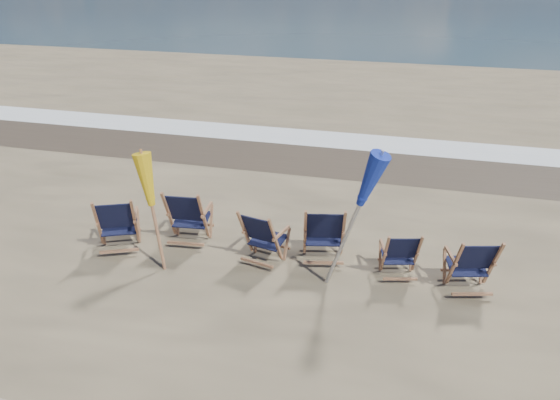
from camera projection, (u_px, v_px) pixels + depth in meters
The scene contains 10 objects.
surf_foam at pixel (336, 140), 15.07m from camera, with size 200.00×1.40×0.01m, color silver.
wet_sand_strip at pixel (326, 158), 13.75m from camera, with size 200.00×2.60×0.00m, color #42362A.
beach_chair_0 at pixel (135, 224), 9.31m from camera, with size 0.70×0.79×1.09m, color black, non-canonical shape.
beach_chair_1 at pixel (204, 219), 9.45m from camera, with size 0.71×0.80×1.11m, color black, non-canonical shape.
beach_chair_2 at pixel (275, 242), 8.81m from camera, with size 0.65×0.73×1.02m, color black, non-canonical shape.
beach_chair_3 at pixel (343, 236), 8.91m from camera, with size 0.71×0.80×1.11m, color black, non-canonical shape.
beach_chair_4 at pixel (417, 256), 8.53m from camera, with size 0.57×0.65×0.90m, color black, non-canonical shape.
beach_chair_5 at pixel (493, 266), 8.12m from camera, with size 0.66×0.74×1.03m, color black, non-canonical shape.
umbrella_yellow at pixel (151, 187), 8.52m from camera, with size 0.30×0.30×1.94m.
umbrella_blue at pixel (352, 178), 7.67m from camera, with size 0.30×0.30×2.43m.
Camera 1 is at (2.14, -6.00, 4.83)m, focal length 35.00 mm.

